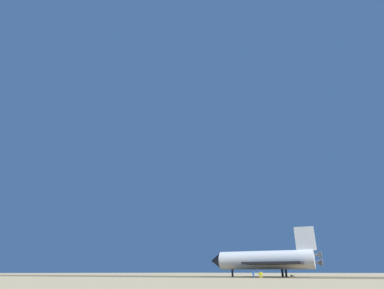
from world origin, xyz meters
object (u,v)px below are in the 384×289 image
(space_shuttle, at_px, (264,260))
(ground_support_crate, at_px, (293,276))
(ground_crew_near_nose, at_px, (262,274))
(ground_crew_mid_fuselage, at_px, (253,274))
(ground_crew_near_wingtip, at_px, (260,274))

(space_shuttle, xyz_separation_m, ground_support_crate, (-0.66, -20.03, -5.06))
(space_shuttle, relative_size, ground_support_crate, 31.91)
(space_shuttle, height_order, ground_support_crate, space_shuttle)
(ground_crew_near_nose, xyz_separation_m, ground_support_crate, (6.83, -35.17, -0.65))
(ground_crew_mid_fuselage, height_order, ground_support_crate, ground_crew_mid_fuselage)
(ground_crew_near_nose, distance_m, ground_crew_mid_fuselage, 2.38)
(ground_crew_near_wingtip, distance_m, ground_support_crate, 37.54)
(ground_crew_mid_fuselage, xyz_separation_m, ground_crew_near_wingtip, (-2.57, 0.76, 0.00))
(ground_crew_near_wingtip, bearing_deg, ground_support_crate, 164.66)
(ground_crew_near_nose, relative_size, ground_crew_mid_fuselage, 1.00)
(ground_support_crate, bearing_deg, ground_crew_near_wingtip, 101.06)
(space_shuttle, bearing_deg, ground_crew_mid_fuselage, 91.30)
(ground_crew_near_nose, height_order, ground_crew_mid_fuselage, same)
(space_shuttle, xyz_separation_m, ground_crew_mid_fuselage, (-5.30, 16.04, -4.41))
(space_shuttle, height_order, ground_crew_near_nose, space_shuttle)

